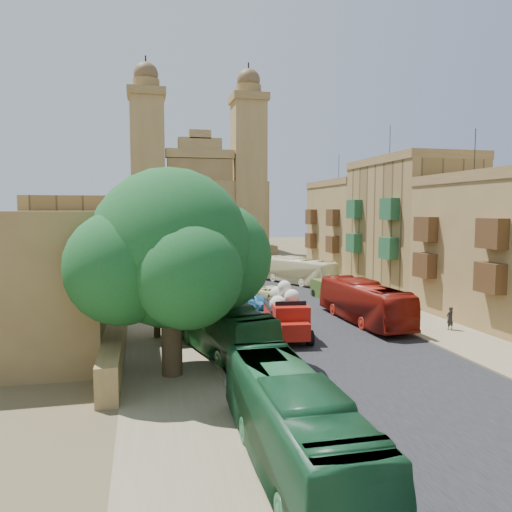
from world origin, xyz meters
name	(u,v)px	position (x,y,z in m)	size (l,w,h in m)	color
ground	(378,387)	(0.00, 0.00, 0.00)	(260.00, 260.00, 0.00)	brown
road_surface	(248,290)	(0.00, 30.00, 0.01)	(14.00, 140.00, 0.01)	black
sidewalk_east	(331,287)	(9.50, 30.00, 0.01)	(5.00, 140.00, 0.01)	#807154
sidewalk_west	(157,293)	(-9.50, 30.00, 0.01)	(5.00, 140.00, 0.01)	#807154
kerb_east	(310,287)	(7.00, 30.00, 0.06)	(0.25, 140.00, 0.12)	#807154
kerb_west	(181,292)	(-7.00, 30.00, 0.06)	(0.25, 140.00, 0.12)	#807154
townhouse_b	(506,247)	(15.95, 11.00, 5.66)	(9.00, 14.00, 14.90)	olive
townhouse_c	(410,225)	(15.95, 25.00, 6.91)	(9.00, 14.00, 17.40)	olive
townhouse_d	(353,228)	(15.95, 39.00, 6.16)	(9.00, 14.00, 15.90)	olive
west_wall	(123,304)	(-12.50, 20.00, 0.90)	(1.00, 40.00, 1.80)	olive
west_building_low	(44,268)	(-18.00, 18.00, 4.20)	(10.00, 28.00, 8.40)	brown
west_building_mid	(83,238)	(-18.00, 44.00, 5.00)	(10.00, 22.00, 10.00)	olive
church	(197,205)	(0.00, 78.61, 9.52)	(28.00, 22.50, 36.30)	olive
ficus_tree	(172,254)	(-9.41, 4.01, 6.26)	(10.60, 9.75, 10.60)	#3C2F1E
street_tree_a	(156,281)	(-10.00, 12.00, 3.78)	(3.67, 3.67, 5.64)	#3C2F1E
street_tree_b	(153,274)	(-10.00, 24.00, 2.79)	(2.72, 2.72, 4.18)	#3C2F1E
street_tree_c	(150,259)	(-10.00, 36.00, 2.94)	(2.87, 2.87, 4.41)	#3C2F1E
street_tree_d	(148,246)	(-10.00, 48.00, 3.58)	(3.48, 3.48, 5.35)	#3C2F1E
red_truck	(287,313)	(-1.53, 10.20, 1.61)	(3.09, 6.48, 3.66)	#AC160D
olive_pickup	(328,290)	(6.50, 23.24, 0.84)	(2.28, 4.32, 1.71)	#415C22
bus_green_south	(292,423)	(-6.24, -6.35, 1.54)	(2.59, 11.05, 3.08)	#1C5731
bus_green_north	(219,325)	(-6.50, 7.80, 1.56)	(2.62, 11.20, 3.12)	#1B5324
bus_red_east	(364,302)	(5.35, 12.97, 1.56)	(2.62, 11.18, 3.11)	maroon
bus_cream_east	(297,271)	(6.50, 33.15, 1.54)	(2.59, 11.08, 3.09)	#F9F0BD
car_blue_a	(258,301)	(-1.16, 20.31, 0.58)	(1.36, 3.38, 1.15)	teal
car_white_a	(247,289)	(-0.88, 26.08, 0.72)	(1.52, 4.37, 1.44)	white
car_cream	(269,292)	(1.00, 24.76, 0.61)	(2.03, 4.41, 1.22)	#FFF8AC
car_dkblue	(209,268)	(-1.96, 46.04, 0.68)	(1.90, 4.68, 1.36)	navy
car_white_b	(259,272)	(3.35, 39.13, 0.70)	(1.64, 4.09, 1.39)	white
car_blue_b	(199,264)	(-2.79, 50.48, 0.65)	(1.37, 3.93, 1.30)	#417FC6
pedestrian_a	(450,318)	(10.28, 9.41, 0.83)	(0.61, 0.40, 1.66)	black
pedestrian_c	(386,302)	(9.05, 16.60, 0.79)	(0.93, 0.39, 1.58)	#2C2B32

